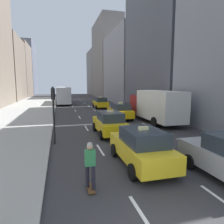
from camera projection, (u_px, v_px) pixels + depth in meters
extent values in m
cube|color=#9E9E99|center=(26.00, 111.00, 27.93)|extent=(8.00, 66.00, 0.15)
cube|color=white|center=(142.00, 215.00, 5.72)|extent=(0.12, 2.00, 0.01)
cube|color=white|center=(100.00, 150.00, 11.47)|extent=(0.12, 2.00, 0.01)
cube|color=white|center=(86.00, 128.00, 17.21)|extent=(0.12, 2.00, 0.01)
cube|color=white|center=(79.00, 117.00, 22.96)|extent=(0.12, 2.00, 0.01)
cube|color=white|center=(75.00, 111.00, 28.71)|extent=(0.12, 2.00, 0.01)
cube|color=white|center=(73.00, 106.00, 34.45)|extent=(0.12, 2.00, 0.01)
cube|color=white|center=(71.00, 103.00, 40.20)|extent=(0.12, 2.00, 0.01)
cube|color=white|center=(69.00, 101.00, 45.94)|extent=(0.12, 2.00, 0.01)
cube|color=white|center=(68.00, 99.00, 51.69)|extent=(0.12, 2.00, 0.01)
cube|color=white|center=(222.00, 201.00, 6.43)|extent=(0.12, 2.00, 0.01)
cube|color=white|center=(145.00, 146.00, 12.18)|extent=(0.12, 2.00, 0.01)
cube|color=white|center=(117.00, 126.00, 17.92)|extent=(0.12, 2.00, 0.01)
cube|color=white|center=(103.00, 116.00, 23.67)|extent=(0.12, 2.00, 0.01)
cube|color=white|center=(95.00, 110.00, 29.42)|extent=(0.12, 2.00, 0.01)
cube|color=white|center=(89.00, 106.00, 35.16)|extent=(0.12, 2.00, 0.01)
cube|color=white|center=(84.00, 103.00, 40.91)|extent=(0.12, 2.00, 0.01)
cube|color=white|center=(81.00, 101.00, 46.66)|extent=(0.12, 2.00, 0.01)
cube|color=white|center=(79.00, 99.00, 52.40)|extent=(0.12, 2.00, 0.01)
cube|color=white|center=(185.00, 143.00, 12.89)|extent=(0.12, 2.00, 0.01)
cube|color=white|center=(146.00, 125.00, 18.63)|extent=(0.12, 2.00, 0.01)
cube|color=white|center=(126.00, 115.00, 24.38)|extent=(0.12, 2.00, 0.01)
cube|color=white|center=(113.00, 110.00, 30.13)|extent=(0.12, 2.00, 0.01)
cube|color=white|center=(104.00, 106.00, 35.87)|extent=(0.12, 2.00, 0.01)
cube|color=white|center=(98.00, 103.00, 41.62)|extent=(0.12, 2.00, 0.01)
cube|color=white|center=(93.00, 101.00, 47.37)|extent=(0.12, 2.00, 0.01)
cube|color=white|center=(89.00, 99.00, 53.11)|extent=(0.12, 2.00, 0.01)
cube|color=gray|center=(8.00, 69.00, 47.62)|extent=(6.00, 14.81, 14.92)
cube|color=gray|center=(19.00, 71.00, 61.55)|extent=(6.00, 13.65, 16.11)
cube|color=slate|center=(26.00, 69.00, 75.19)|extent=(6.00, 14.16, 19.50)
cube|color=#4C515B|center=(162.00, 44.00, 28.25)|extent=(6.00, 14.89, 18.94)
cube|color=gray|center=(125.00, 67.00, 44.53)|extent=(6.00, 17.06, 15.19)
cube|color=slate|center=(106.00, 60.00, 61.30)|extent=(6.00, 17.55, 22.70)
cube|color=slate|center=(97.00, 73.00, 77.02)|extent=(6.00, 13.84, 16.50)
cube|color=yellow|center=(141.00, 150.00, 9.28)|extent=(1.80, 4.40, 0.76)
cube|color=#28333D|center=(143.00, 137.00, 8.93)|extent=(1.58, 2.29, 0.64)
cube|color=#F2E599|center=(143.00, 128.00, 8.88)|extent=(0.44, 0.20, 0.14)
cylinder|color=black|center=(114.00, 150.00, 10.41)|extent=(0.22, 0.66, 0.66)
cylinder|color=black|center=(146.00, 147.00, 10.86)|extent=(0.22, 0.66, 0.66)
cylinder|color=black|center=(133.00, 172.00, 7.80)|extent=(0.22, 0.66, 0.66)
cylinder|color=black|center=(174.00, 167.00, 8.25)|extent=(0.22, 0.66, 0.66)
cube|color=yellow|center=(100.00, 104.00, 32.07)|extent=(1.80, 4.40, 0.76)
cube|color=#28333D|center=(101.00, 99.00, 31.72)|extent=(1.58, 2.29, 0.64)
cube|color=#F2E599|center=(101.00, 97.00, 31.67)|extent=(0.44, 0.20, 0.14)
cylinder|color=black|center=(93.00, 105.00, 33.20)|extent=(0.22, 0.66, 0.66)
cylinder|color=black|center=(104.00, 105.00, 33.66)|extent=(0.22, 0.66, 0.66)
cylinder|color=black|center=(96.00, 107.00, 30.59)|extent=(0.22, 0.66, 0.66)
cylinder|color=black|center=(108.00, 107.00, 31.04)|extent=(0.22, 0.66, 0.66)
cube|color=yellow|center=(109.00, 125.00, 15.02)|extent=(1.80, 4.40, 0.76)
cube|color=#28333D|center=(110.00, 116.00, 14.67)|extent=(1.58, 2.29, 0.64)
cube|color=#F2E599|center=(110.00, 111.00, 14.62)|extent=(0.44, 0.20, 0.14)
cylinder|color=black|center=(94.00, 127.00, 16.15)|extent=(0.22, 0.66, 0.66)
cylinder|color=black|center=(116.00, 126.00, 16.60)|extent=(0.22, 0.66, 0.66)
cylinder|color=black|center=(101.00, 135.00, 13.54)|extent=(0.22, 0.66, 0.66)
cylinder|color=black|center=(126.00, 133.00, 13.99)|extent=(0.22, 0.66, 0.66)
cube|color=yellow|center=(120.00, 112.00, 21.84)|extent=(1.80, 4.40, 0.76)
cube|color=#28333D|center=(121.00, 106.00, 21.49)|extent=(1.58, 2.29, 0.64)
cube|color=#F2E599|center=(121.00, 103.00, 21.44)|extent=(0.44, 0.20, 0.14)
cylinder|color=black|center=(109.00, 114.00, 22.97)|extent=(0.22, 0.66, 0.66)
cylinder|color=black|center=(124.00, 114.00, 23.42)|extent=(0.22, 0.66, 0.66)
cylinder|color=black|center=(115.00, 118.00, 20.35)|extent=(0.22, 0.66, 0.66)
cylinder|color=black|center=(132.00, 117.00, 20.81)|extent=(0.22, 0.66, 0.66)
cylinder|color=black|center=(189.00, 162.00, 8.85)|extent=(0.22, 0.66, 0.66)
cylinder|color=black|center=(223.00, 158.00, 9.30)|extent=(0.22, 0.66, 0.66)
cube|color=#B7BCC1|center=(63.00, 95.00, 39.55)|extent=(2.50, 11.60, 2.90)
cube|color=#28333D|center=(63.00, 92.00, 45.01)|extent=(2.30, 0.12, 1.40)
cube|color=#28333D|center=(57.00, 93.00, 39.20)|extent=(0.08, 9.86, 1.10)
cube|color=yellow|center=(62.00, 88.00, 44.89)|extent=(1.50, 0.10, 0.36)
cylinder|color=black|center=(57.00, 100.00, 42.85)|extent=(0.30, 1.00, 1.00)
cylinder|color=black|center=(69.00, 100.00, 43.49)|extent=(0.30, 1.00, 1.00)
cylinder|color=black|center=(57.00, 103.00, 36.36)|extent=(0.30, 1.00, 1.00)
cylinder|color=black|center=(71.00, 102.00, 36.99)|extent=(0.30, 1.00, 1.00)
cube|color=maroon|center=(142.00, 104.00, 22.88)|extent=(2.10, 2.40, 2.10)
cube|color=#28333D|center=(138.00, 101.00, 23.94)|extent=(1.90, 0.10, 0.90)
cube|color=silver|center=(160.00, 105.00, 18.82)|extent=(2.30, 6.00, 2.70)
cylinder|color=black|center=(133.00, 114.00, 22.76)|extent=(0.28, 0.90, 0.90)
cylinder|color=black|center=(150.00, 113.00, 23.29)|extent=(0.28, 0.90, 0.90)
cylinder|color=black|center=(154.00, 122.00, 17.56)|extent=(0.28, 0.90, 0.90)
cylinder|color=black|center=(177.00, 121.00, 18.14)|extent=(0.28, 0.90, 0.90)
cube|color=brown|center=(90.00, 188.00, 7.12)|extent=(0.24, 0.80, 0.03)
cylinder|color=black|center=(89.00, 185.00, 7.40)|extent=(0.18, 0.05, 0.05)
cylinder|color=black|center=(92.00, 193.00, 6.86)|extent=(0.18, 0.05, 0.05)
cylinder|color=#23232D|center=(87.00, 175.00, 7.16)|extent=(0.14, 0.14, 0.84)
cylinder|color=#23232D|center=(93.00, 178.00, 6.97)|extent=(0.14, 0.14, 0.84)
cube|color=#338C4C|center=(90.00, 158.00, 6.97)|extent=(0.36, 0.22, 0.56)
sphere|color=tan|center=(90.00, 147.00, 6.92)|extent=(0.22, 0.22, 0.22)
sphere|color=#B2AD9E|center=(90.00, 145.00, 6.91)|extent=(0.20, 0.20, 0.20)
cylinder|color=black|center=(54.00, 116.00, 12.46)|extent=(0.12, 0.12, 3.60)
cube|color=black|center=(53.00, 94.00, 12.45)|extent=(0.24, 0.20, 0.72)
sphere|color=red|center=(53.00, 90.00, 12.53)|extent=(0.14, 0.14, 0.14)
sphere|color=#4C3F14|center=(53.00, 94.00, 12.56)|extent=(0.14, 0.14, 0.14)
sphere|color=#198C2D|center=(53.00, 97.00, 12.59)|extent=(0.14, 0.14, 0.14)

